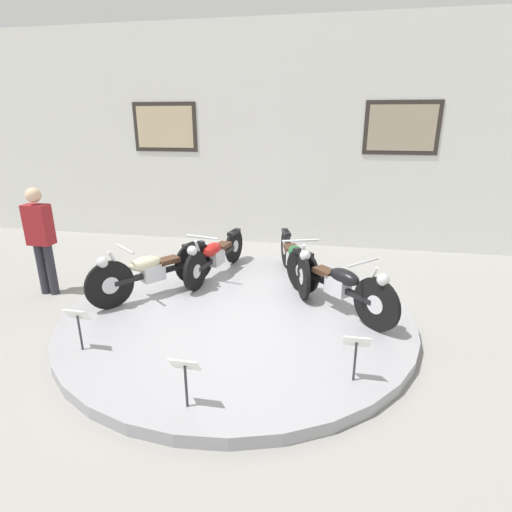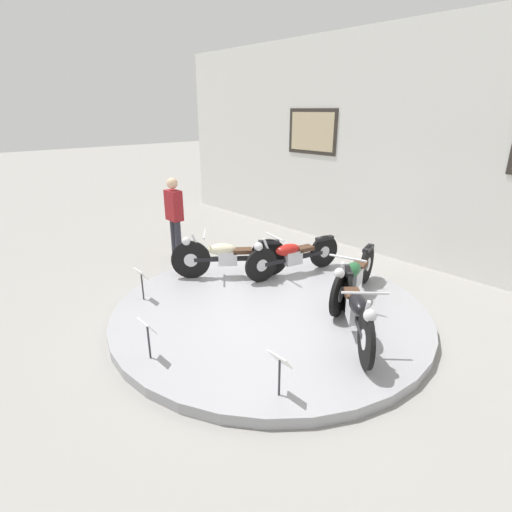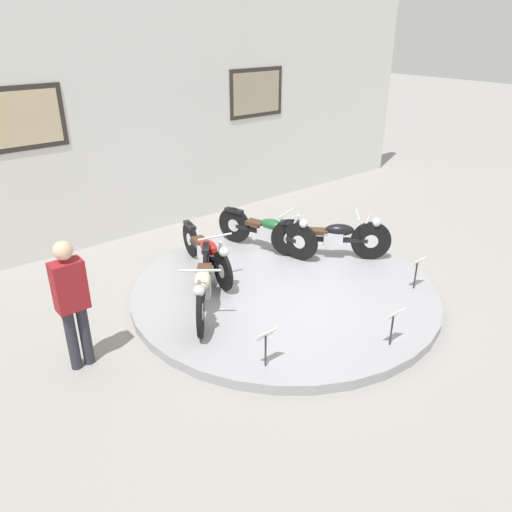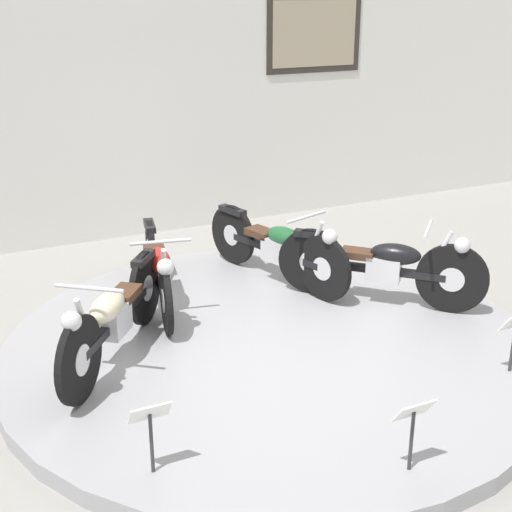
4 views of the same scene
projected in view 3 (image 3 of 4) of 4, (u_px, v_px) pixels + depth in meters
The scene contains 11 objects.
ground_plane at pixel (284, 294), 7.72m from camera, with size 60.00×60.00×0.00m, color gray.
display_platform at pixel (284, 290), 7.69m from camera, with size 4.65×4.65×0.14m, color #99999E.
back_wall at pixel (154, 115), 9.35m from camera, with size 14.00×0.22×4.43m.
motorcycle_cream at pixel (203, 284), 6.90m from camera, with size 1.28×1.64×0.81m.
motorcycle_red at pixel (206, 251), 7.93m from camera, with size 0.58×1.93×0.78m.
motorcycle_green at pixel (268, 230), 8.67m from camera, with size 0.71×1.93×0.81m.
motorcycle_black at pixel (333, 236), 8.41m from camera, with size 1.48×1.46×0.81m.
info_placard_front_left at pixel (266, 340), 5.75m from camera, with size 0.26×0.11×0.51m.
info_placard_front_centre at pixel (393, 320), 6.13m from camera, with size 0.26×0.11×0.51m.
info_placard_front_right at pixel (417, 267), 7.45m from camera, with size 0.26×0.11×0.51m.
visitor_standing at pixel (72, 299), 5.74m from camera, with size 0.36×0.22×1.66m.
Camera 3 is at (-4.60, -4.92, 3.85)m, focal length 35.00 mm.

